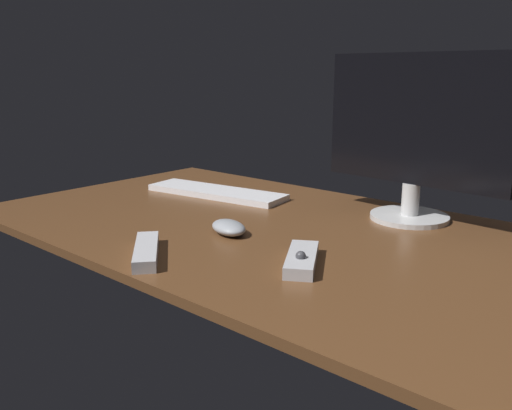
{
  "coord_description": "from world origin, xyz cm",
  "views": [
    {
      "loc": [
        82.28,
        -95.89,
        38.8
      ],
      "look_at": [
        2.99,
        -4.33,
        8.0
      ],
      "focal_mm": 37.37,
      "sensor_mm": 36.0,
      "label": 1
    }
  ],
  "objects": [
    {
      "name": "tv_remote",
      "position": [
        -1.34,
        -33.3,
        3.21
      ],
      "size": [
        17.71,
        15.98,
        2.43
      ],
      "primitive_type": "cube",
      "rotation": [
        0.0,
        0.0,
        -0.7
      ],
      "color": "#B7B7BC",
      "rests_on": "desk"
    },
    {
      "name": "computer_mouse",
      "position": [
        0.58,
        -11.17,
        3.57
      ],
      "size": [
        12.36,
        9.99,
        3.14
      ],
      "primitive_type": "ellipsoid",
      "rotation": [
        0.0,
        0.0,
        -0.35
      ],
      "color": "#999EA5",
      "rests_on": "desk"
    },
    {
      "name": "desk",
      "position": [
        0.0,
        0.0,
        1.0
      ],
      "size": [
        140.0,
        84.0,
        2.0
      ],
      "primitive_type": "cube",
      "color": "brown",
      "rests_on": "ground"
    },
    {
      "name": "media_remote",
      "position": [
        25.35,
        -16.64,
        3.24
      ],
      "size": [
        13.38,
        17.26,
        3.71
      ],
      "rotation": [
        0.0,
        0.0,
        -1.03
      ],
      "color": "#B7B7BC",
      "rests_on": "desk"
    },
    {
      "name": "keyboard",
      "position": [
        -29.58,
        14.9,
        2.89
      ],
      "size": [
        45.47,
        18.49,
        1.78
      ],
      "primitive_type": "cube",
      "rotation": [
        0.0,
        0.0,
        0.15
      ],
      "color": "white",
      "rests_on": "desk"
    },
    {
      "name": "monitor",
      "position": [
        26.53,
        27.9,
        23.7
      ],
      "size": [
        48.51,
        19.58,
        40.89
      ],
      "rotation": [
        0.0,
        0.0,
        -0.08
      ],
      "color": "silver",
      "rests_on": "desk"
    }
  ]
}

